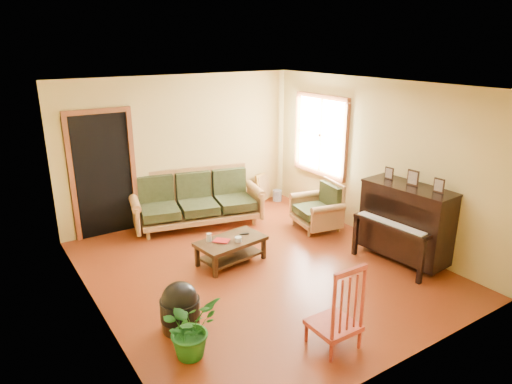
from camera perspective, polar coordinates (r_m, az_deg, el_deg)
floor at (r=6.73m, az=0.44°, el=-9.49°), size 5.00×5.00×0.00m
doorway at (r=7.94m, az=-18.52°, el=1.93°), size 1.08×0.16×2.05m
window at (r=8.49m, az=8.09°, el=7.03°), size 0.12×1.36×1.46m
sofa at (r=8.11m, az=-7.31°, el=-0.96°), size 2.40×1.43×0.96m
coffee_table at (r=6.82m, az=-3.15°, el=-7.36°), size 1.08×0.68×0.37m
armchair at (r=8.01m, az=7.56°, el=-1.72°), size 0.94×0.97×0.83m
piano at (r=7.09m, az=18.25°, el=-3.78°), size 0.89×1.38×1.17m
footstool at (r=5.42m, az=-9.44°, el=-14.58°), size 0.57×0.57×0.43m
red_chair at (r=5.02m, az=9.79°, el=-13.66°), size 0.47×0.52×1.00m
leaning_frame at (r=9.36m, az=0.93°, el=0.70°), size 0.46×0.28×0.61m
ceramic_crock at (r=9.41m, az=2.68°, el=-0.43°), size 0.21×0.21×0.23m
potted_plant at (r=4.96m, az=-8.23°, el=-16.45°), size 0.73×0.68×0.65m
book at (r=6.62m, az=-4.57°, el=-6.39°), size 0.27×0.28×0.02m
candle at (r=6.69m, az=-5.89°, el=-5.66°), size 0.08×0.08×0.12m
glass_jar at (r=6.67m, az=-2.24°, el=-5.93°), size 0.12×0.12×0.07m
remote at (r=6.91m, az=-1.50°, el=-5.24°), size 0.15×0.08×0.01m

